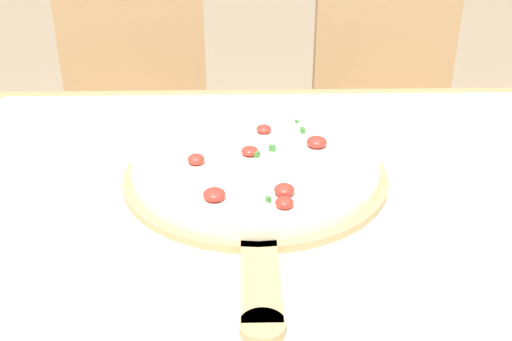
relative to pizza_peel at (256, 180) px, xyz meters
The scene contains 6 objects.
dining_table 0.16m from the pizza_peel, 57.13° to the right, with size 1.17×0.98×0.77m.
towel_cloth 0.10m from the pizza_peel, 57.13° to the right, with size 1.09×0.90×0.00m.
pizza_peel is the anchor object (origin of this frame).
pizza 0.02m from the pizza_peel, 89.48° to the left, with size 0.37×0.37×0.04m.
chair_left 0.84m from the pizza_peel, 111.94° to the left, with size 0.44×0.44×0.90m.
chair_right 0.87m from the pizza_peel, 63.50° to the left, with size 0.42×0.42×0.90m.
Camera 1 is at (-0.07, -0.74, 1.24)m, focal length 45.00 mm.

